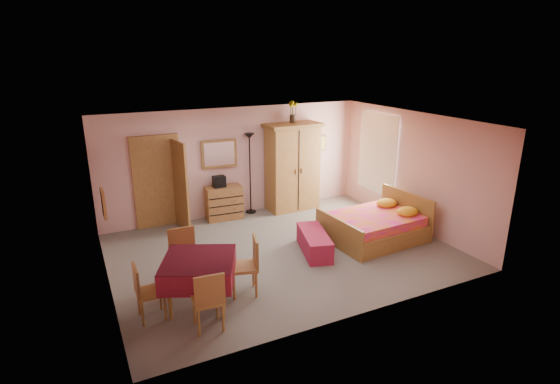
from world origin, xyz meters
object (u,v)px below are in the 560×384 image
wardrobe (292,167)px  chair_north (185,259)px  stereo (219,182)px  dining_table (200,282)px  sunflower_vase (293,112)px  floor_lamp (250,174)px  chair_east (244,266)px  bed (374,219)px  bench (314,242)px  chair_south (208,299)px  chair_west (150,291)px  wall_mirror (219,154)px  chest_of_drawers (224,203)px

wardrobe → chair_north: 4.39m
stereo → dining_table: bearing=-113.5°
wardrobe → chair_north: size_ratio=2.18×
sunflower_vase → chair_north: sunflower_vase is taller
floor_lamp → chair_east: floor_lamp is taller
wardrobe → bed: size_ratio=1.12×
bed → bench: (-1.45, -0.00, -0.24)m
sunflower_vase → bench: bearing=-108.3°
sunflower_vase → bed: bearing=-77.1°
sunflower_vase → chair_south: sunflower_vase is taller
bench → chair_west: (-3.33, -0.89, 0.24)m
stereo → wardrobe: wardrobe is taller
chair_west → chair_east: 1.50m
wall_mirror → chair_east: bearing=-99.4°
chair_north → floor_lamp: bearing=-127.7°
chair_south → dining_table: bearing=88.7°
floor_lamp → dining_table: bearing=-123.3°
bench → chest_of_drawers: bearing=111.4°
chair_south → bench: bearing=34.6°
bed → chest_of_drawers: bearing=130.4°
wall_mirror → dining_table: size_ratio=0.78×
wall_mirror → wardrobe: bearing=-4.9°
chest_of_drawers → chair_south: chair_south is taller
sunflower_vase → bench: size_ratio=0.42×
chair_east → chest_of_drawers: bearing=1.6°
floor_lamp → wardrobe: bearing=-10.3°
dining_table → chair_west: chair_west is taller
wardrobe → chair_west: bearing=-143.3°
wall_mirror → stereo: size_ratio=2.97×
chair_west → sunflower_vase: bearing=129.2°
chest_of_drawers → wardrobe: size_ratio=0.39×
chest_of_drawers → chair_east: chair_east is taller
sunflower_vase → chair_west: size_ratio=0.59×
chair_north → chair_east: 1.02m
bench → bed: bearing=0.1°
chair_east → dining_table: bearing=106.8°
bench → chair_east: bearing=-155.5°
bench → dining_table: dining_table is taller
chest_of_drawers → sunflower_vase: bearing=5.2°
sunflower_vase → chair_west: sunflower_vase is taller
wardrobe → dining_table: wardrobe is taller
stereo → sunflower_vase: (1.95, 0.04, 1.50)m
floor_lamp → chair_north: floor_lamp is taller
chest_of_drawers → chair_east: (-0.83, -3.37, 0.09)m
dining_table → chair_north: bearing=94.8°
stereo → bench: (1.09, -2.56, -0.73)m
bed → dining_table: size_ratio=1.81×
chair_west → chair_east: bearing=91.8°
chest_of_drawers → chair_north: (-1.63, -2.74, 0.10)m
chest_of_drawers → wall_mirror: size_ratio=1.01×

